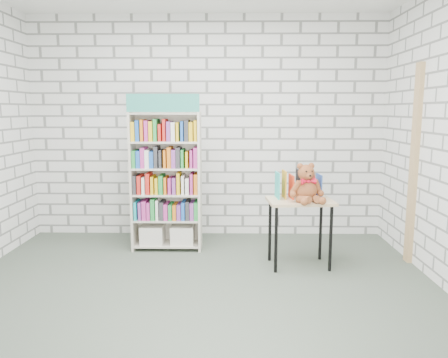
{
  "coord_description": "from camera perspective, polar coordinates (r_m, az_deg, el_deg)",
  "views": [
    {
      "loc": [
        0.31,
        -3.62,
        1.62
      ],
      "look_at": [
        0.23,
        0.95,
        0.9
      ],
      "focal_mm": 35.0,
      "sensor_mm": 36.0,
      "label": 1
    }
  ],
  "objects": [
    {
      "name": "door_trim",
      "position": [
        4.98,
        23.55,
        1.67
      ],
      "size": [
        0.05,
        0.12,
        2.1
      ],
      "primitive_type": "cube",
      "color": "tan",
      "rests_on": "ground"
    },
    {
      "name": "teddy_bear",
      "position": [
        4.44,
        10.74,
        -0.96
      ],
      "size": [
        0.35,
        0.35,
        0.39
      ],
      "color": "brown",
      "rests_on": "display_table"
    },
    {
      "name": "room_shell",
      "position": [
        3.63,
        -4.02,
        11.54
      ],
      "size": [
        4.52,
        4.02,
        2.81
      ],
      "color": "silver",
      "rests_on": "ground"
    },
    {
      "name": "bookshelf",
      "position": [
        5.09,
        -7.52,
        -0.13
      ],
      "size": [
        0.8,
        0.31,
        1.8
      ],
      "color": "beige",
      "rests_on": "ground"
    },
    {
      "name": "ground",
      "position": [
        3.98,
        -3.73,
        -15.1
      ],
      "size": [
        4.5,
        4.5,
        0.0
      ],
      "primitive_type": "plane",
      "color": "#444F42",
      "rests_on": "ground"
    },
    {
      "name": "display_table",
      "position": [
        4.58,
        9.89,
        -3.88
      ],
      "size": [
        0.7,
        0.51,
        0.71
      ],
      "color": "tan",
      "rests_on": "ground"
    },
    {
      "name": "table_books",
      "position": [
        4.64,
        9.66,
        -0.74
      ],
      "size": [
        0.48,
        0.24,
        0.27
      ],
      "color": "#2BBDB5",
      "rests_on": "display_table"
    }
  ]
}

